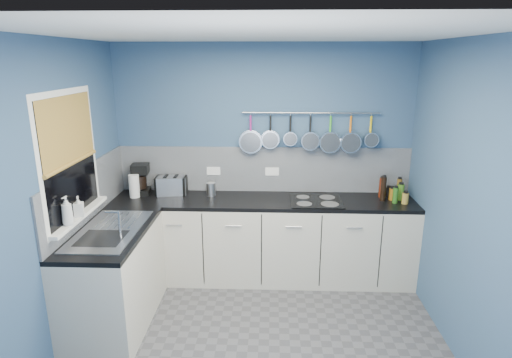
# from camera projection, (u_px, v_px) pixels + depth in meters

# --- Properties ---
(floor) EXTENTS (3.20, 3.00, 0.02)m
(floor) POSITION_uv_depth(u_px,v_px,m) (258.00, 347.00, 3.60)
(floor) COLOR #47474C
(floor) RESTS_ON ground
(ceiling) EXTENTS (3.20, 3.00, 0.02)m
(ceiling) POSITION_uv_depth(u_px,v_px,m) (259.00, 32.00, 2.91)
(ceiling) COLOR white
(ceiling) RESTS_ON ground
(wall_back) EXTENTS (3.20, 0.02, 2.50)m
(wall_back) POSITION_uv_depth(u_px,v_px,m) (263.00, 160.00, 4.70)
(wall_back) COLOR #314D70
(wall_back) RESTS_ON ground
(wall_front) EXTENTS (3.20, 0.02, 2.50)m
(wall_front) POSITION_uv_depth(u_px,v_px,m) (247.00, 326.00, 1.80)
(wall_front) COLOR #314D70
(wall_front) RESTS_ON ground
(wall_left) EXTENTS (0.02, 3.00, 2.50)m
(wall_left) POSITION_uv_depth(u_px,v_px,m) (52.00, 203.00, 3.31)
(wall_left) COLOR #314D70
(wall_left) RESTS_ON ground
(wall_right) EXTENTS (0.02, 3.00, 2.50)m
(wall_right) POSITION_uv_depth(u_px,v_px,m) (473.00, 209.00, 3.19)
(wall_right) COLOR #314D70
(wall_right) RESTS_ON ground
(backsplash_back) EXTENTS (3.20, 0.02, 0.50)m
(backsplash_back) POSITION_uv_depth(u_px,v_px,m) (263.00, 169.00, 4.71)
(backsplash_back) COLOR #9A9CA6
(backsplash_back) RESTS_ON wall_back
(backsplash_left) EXTENTS (0.02, 1.80, 0.50)m
(backsplash_left) POSITION_uv_depth(u_px,v_px,m) (88.00, 192.00, 3.92)
(backsplash_left) COLOR #9A9CA6
(backsplash_left) RESTS_ON wall_left
(cabinet_run_back) EXTENTS (3.20, 0.60, 0.86)m
(cabinet_run_back) POSITION_uv_depth(u_px,v_px,m) (262.00, 240.00, 4.63)
(cabinet_run_back) COLOR beige
(cabinet_run_back) RESTS_ON ground
(worktop_back) EXTENTS (3.20, 0.60, 0.04)m
(worktop_back) POSITION_uv_depth(u_px,v_px,m) (262.00, 201.00, 4.51)
(worktop_back) COLOR black
(worktop_back) RESTS_ON cabinet_run_back
(cabinet_run_left) EXTENTS (0.60, 1.20, 0.86)m
(cabinet_run_left) POSITION_uv_depth(u_px,v_px,m) (115.00, 279.00, 3.82)
(cabinet_run_left) COLOR beige
(cabinet_run_left) RESTS_ON ground
(worktop_left) EXTENTS (0.60, 1.20, 0.04)m
(worktop_left) POSITION_uv_depth(u_px,v_px,m) (110.00, 233.00, 3.69)
(worktop_left) COLOR black
(worktop_left) RESTS_ON cabinet_run_left
(window_frame) EXTENTS (0.01, 1.00, 1.10)m
(window_frame) POSITION_uv_depth(u_px,v_px,m) (70.00, 157.00, 3.52)
(window_frame) COLOR white
(window_frame) RESTS_ON wall_left
(window_glass) EXTENTS (0.01, 0.90, 1.00)m
(window_glass) POSITION_uv_depth(u_px,v_px,m) (70.00, 157.00, 3.52)
(window_glass) COLOR black
(window_glass) RESTS_ON wall_left
(bamboo_blind) EXTENTS (0.01, 0.90, 0.55)m
(bamboo_blind) POSITION_uv_depth(u_px,v_px,m) (68.00, 130.00, 3.45)
(bamboo_blind) COLOR olive
(bamboo_blind) RESTS_ON wall_left
(window_sill) EXTENTS (0.10, 0.98, 0.03)m
(window_sill) POSITION_uv_depth(u_px,v_px,m) (80.00, 216.00, 3.66)
(window_sill) COLOR white
(window_sill) RESTS_ON wall_left
(sink_unit) EXTENTS (0.50, 0.95, 0.01)m
(sink_unit) POSITION_uv_depth(u_px,v_px,m) (110.00, 230.00, 3.68)
(sink_unit) COLOR silver
(sink_unit) RESTS_ON worktop_left
(mixer_tap) EXTENTS (0.12, 0.08, 0.26)m
(mixer_tap) POSITION_uv_depth(u_px,v_px,m) (120.00, 225.00, 3.47)
(mixer_tap) COLOR silver
(mixer_tap) RESTS_ON worktop_left
(socket_left) EXTENTS (0.15, 0.01, 0.09)m
(socket_left) POSITION_uv_depth(u_px,v_px,m) (214.00, 171.00, 4.72)
(socket_left) COLOR white
(socket_left) RESTS_ON backsplash_back
(socket_right) EXTENTS (0.15, 0.01, 0.09)m
(socket_right) POSITION_uv_depth(u_px,v_px,m) (272.00, 172.00, 4.70)
(socket_right) COLOR white
(socket_right) RESTS_ON backsplash_back
(pot_rail) EXTENTS (1.45, 0.02, 0.02)m
(pot_rail) POSITION_uv_depth(u_px,v_px,m) (311.00, 113.00, 4.48)
(pot_rail) COLOR silver
(pot_rail) RESTS_ON wall_back
(soap_bottle_a) EXTENTS (0.10, 0.10, 0.24)m
(soap_bottle_a) POSITION_uv_depth(u_px,v_px,m) (67.00, 211.00, 3.39)
(soap_bottle_a) COLOR white
(soap_bottle_a) RESTS_ON window_sill
(soap_bottle_b) EXTENTS (0.10, 0.10, 0.17)m
(soap_bottle_b) POSITION_uv_depth(u_px,v_px,m) (78.00, 206.00, 3.59)
(soap_bottle_b) COLOR white
(soap_bottle_b) RESTS_ON window_sill
(paper_towel) EXTENTS (0.14, 0.14, 0.25)m
(paper_towel) POSITION_uv_depth(u_px,v_px,m) (134.00, 186.00, 4.54)
(paper_towel) COLOR white
(paper_towel) RESTS_ON worktop_back
(coffee_maker) EXTENTS (0.21, 0.23, 0.33)m
(coffee_maker) POSITION_uv_depth(u_px,v_px,m) (140.00, 180.00, 4.62)
(coffee_maker) COLOR black
(coffee_maker) RESTS_ON worktop_back
(toaster) EXTENTS (0.34, 0.23, 0.20)m
(toaster) POSITION_uv_depth(u_px,v_px,m) (171.00, 185.00, 4.64)
(toaster) COLOR silver
(toaster) RESTS_ON worktop_back
(canister) EXTENTS (0.11, 0.11, 0.14)m
(canister) POSITION_uv_depth(u_px,v_px,m) (211.00, 189.00, 4.60)
(canister) COLOR silver
(canister) RESTS_ON worktop_back
(hob) EXTENTS (0.53, 0.47, 0.01)m
(hob) POSITION_uv_depth(u_px,v_px,m) (316.00, 201.00, 4.43)
(hob) COLOR black
(hob) RESTS_ON worktop_back
(pan_0) EXTENTS (0.25, 0.05, 0.44)m
(pan_0) POSITION_uv_depth(u_px,v_px,m) (251.00, 133.00, 4.56)
(pan_0) COLOR silver
(pan_0) RESTS_ON pot_rail
(pan_1) EXTENTS (0.19, 0.05, 0.38)m
(pan_1) POSITION_uv_depth(u_px,v_px,m) (270.00, 131.00, 4.54)
(pan_1) COLOR silver
(pan_1) RESTS_ON pot_rail
(pan_2) EXTENTS (0.15, 0.11, 0.34)m
(pan_2) POSITION_uv_depth(u_px,v_px,m) (290.00, 129.00, 4.53)
(pan_2) COLOR silver
(pan_2) RESTS_ON pot_rail
(pan_3) EXTENTS (0.20, 0.10, 0.39)m
(pan_3) POSITION_uv_depth(u_px,v_px,m) (310.00, 131.00, 4.52)
(pan_3) COLOR silver
(pan_3) RESTS_ON pot_rail
(pan_4) EXTENTS (0.23, 0.08, 0.42)m
(pan_4) POSITION_uv_depth(u_px,v_px,m) (330.00, 133.00, 4.52)
(pan_4) COLOR silver
(pan_4) RESTS_ON pot_rail
(pan_5) EXTENTS (0.22, 0.10, 0.41)m
(pan_5) POSITION_uv_depth(u_px,v_px,m) (350.00, 133.00, 4.51)
(pan_5) COLOR silver
(pan_5) RESTS_ON pot_rail
(pan_6) EXTENTS (0.16, 0.11, 0.35)m
(pan_6) POSITION_uv_depth(u_px,v_px,m) (371.00, 130.00, 4.50)
(pan_6) COLOR silver
(pan_6) RESTS_ON pot_rail
(condiment_0) EXTENTS (0.05, 0.05, 0.21)m
(condiment_0) POSITION_uv_depth(u_px,v_px,m) (399.00, 188.00, 4.53)
(condiment_0) COLOR brown
(condiment_0) RESTS_ON worktop_back
(condiment_1) EXTENTS (0.06, 0.06, 0.10)m
(condiment_1) POSITION_uv_depth(u_px,v_px,m) (389.00, 192.00, 4.56)
(condiment_1) COLOR black
(condiment_1) RESTS_ON worktop_back
(condiment_2) EXTENTS (0.06, 0.06, 0.21)m
(condiment_2) POSITION_uv_depth(u_px,v_px,m) (382.00, 188.00, 4.54)
(condiment_2) COLOR #4C190C
(condiment_2) RESTS_ON worktop_back
(condiment_3) EXTENTS (0.07, 0.07, 0.17)m
(condiment_3) POSITION_uv_depth(u_px,v_px,m) (401.00, 192.00, 4.46)
(condiment_3) COLOR #3F721E
(condiment_3) RESTS_ON worktop_back
(condiment_4) EXTENTS (0.06, 0.06, 0.12)m
(condiment_4) POSITION_uv_depth(u_px,v_px,m) (392.00, 194.00, 4.47)
(condiment_4) COLOR #8C5914
(condiment_4) RESTS_ON worktop_back
(condiment_5) EXTENTS (0.05, 0.05, 0.26)m
(condiment_5) POSITION_uv_depth(u_px,v_px,m) (383.00, 189.00, 4.42)
(condiment_5) COLOR black
(condiment_5) RESTS_ON worktop_back
(condiment_6) EXTENTS (0.07, 0.07, 0.11)m
(condiment_6) POSITION_uv_depth(u_px,v_px,m) (405.00, 198.00, 4.35)
(condiment_6) COLOR olive
(condiment_6) RESTS_ON worktop_back
(condiment_7) EXTENTS (0.05, 0.05, 0.16)m
(condiment_7) POSITION_uv_depth(u_px,v_px,m) (395.00, 195.00, 4.36)
(condiment_7) COLOR #265919
(condiment_7) RESTS_ON worktop_back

